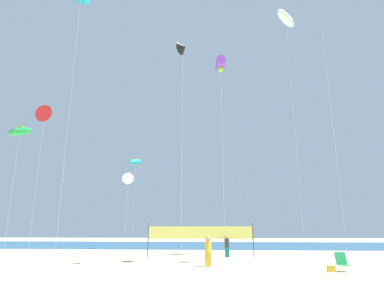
# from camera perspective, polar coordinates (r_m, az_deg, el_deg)

# --- Properties ---
(ground_plane) EXTENTS (120.00, 120.00, 0.00)m
(ground_plane) POSITION_cam_1_polar(r_m,az_deg,el_deg) (15.76, -7.03, -21.79)
(ground_plane) COLOR beige
(ocean_band) EXTENTS (120.00, 20.00, 0.01)m
(ocean_band) POSITION_cam_1_polar(r_m,az_deg,el_deg) (43.56, 0.69, -17.18)
(ocean_band) COLOR #28608C
(ocean_band) RESTS_ON ground
(beachgoer_mustard_shirt) EXTENTS (0.37, 0.37, 1.62)m
(beachgoer_mustard_shirt) POSITION_cam_1_polar(r_m,az_deg,el_deg) (19.03, 2.82, -17.99)
(beachgoer_mustard_shirt) COLOR gold
(beachgoer_mustard_shirt) RESTS_ON ground
(beachgoer_charcoal_shirt) EXTENTS (0.35, 0.35, 1.55)m
(beachgoer_charcoal_shirt) POSITION_cam_1_polar(r_m,az_deg,el_deg) (25.22, 6.10, -17.16)
(beachgoer_charcoal_shirt) COLOR #19727A
(beachgoer_charcoal_shirt) RESTS_ON ground
(folding_beach_chair) EXTENTS (0.52, 0.65, 0.89)m
(folding_beach_chair) POSITION_cam_1_polar(r_m,az_deg,el_deg) (18.54, 24.67, -18.09)
(folding_beach_chair) COLOR #1E8C4C
(folding_beach_chair) RESTS_ON ground
(volleyball_net) EXTENTS (7.91, 0.42, 2.40)m
(volleyball_net) POSITION_cam_1_polar(r_m,az_deg,el_deg) (25.37, 1.48, -15.40)
(volleyball_net) COLOR #4C4C51
(volleyball_net) RESTS_ON ground
(beach_handbag) EXTENTS (0.37, 0.19, 0.30)m
(beach_handbag) POSITION_cam_1_polar(r_m,az_deg,el_deg) (18.07, 23.09, -19.38)
(beach_handbag) COLOR gold
(beach_handbag) RESTS_ON ground
(kite_white_inflatable) EXTENTS (2.34, 2.36, 20.87)m
(kite_white_inflatable) POSITION_cam_1_polar(r_m,az_deg,el_deg) (32.29, 16.03, 20.26)
(kite_white_inflatable) COLOR silver
(kite_white_inflatable) RESTS_ON ground
(kite_violet_tube) EXTENTS (0.75, 1.27, 13.27)m
(kite_violet_tube) POSITION_cam_1_polar(r_m,az_deg,el_deg) (23.07, 5.01, 13.63)
(kite_violet_tube) COLOR silver
(kite_violet_tube) RESTS_ON ground
(kite_white_delta) EXTENTS (1.07, 0.67, 6.68)m
(kite_white_delta) POSITION_cam_1_polar(r_m,az_deg,el_deg) (28.83, -11.11, -5.97)
(kite_white_delta) COLOR silver
(kite_white_delta) RESTS_ON ground
(kite_green_diamond) EXTENTS (0.38, 0.38, 8.10)m
(kite_green_diamond) POSITION_cam_1_polar(r_m,az_deg,el_deg) (35.48, 8.25, -5.28)
(kite_green_diamond) COLOR silver
(kite_green_diamond) RESTS_ON ground
(kite_cyan_inflatable) EXTENTS (1.38, 1.98, 9.66)m
(kite_cyan_inflatable) POSITION_cam_1_polar(r_m,az_deg,el_deg) (36.52, -9.80, -3.07)
(kite_cyan_inflatable) COLOR silver
(kite_cyan_inflatable) RESTS_ON ground
(kite_green_inflatable) EXTENTS (1.59, 0.89, 8.49)m
(kite_green_inflatable) POSITION_cam_1_polar(r_m,az_deg,el_deg) (23.82, -27.76, 1.92)
(kite_green_inflatable) COLOR silver
(kite_green_inflatable) RESTS_ON ground
(kite_black_delta) EXTENTS (0.76, 0.99, 13.78)m
(kite_black_delta) POSITION_cam_1_polar(r_m,az_deg,el_deg) (21.93, -1.63, 16.38)
(kite_black_delta) COLOR silver
(kite_black_delta) RESTS_ON ground
(kite_red_delta) EXTENTS (1.38, 0.35, 11.36)m
(kite_red_delta) POSITION_cam_1_polar(r_m,az_deg,el_deg) (28.02, -24.28, 4.78)
(kite_red_delta) COLOR silver
(kite_red_delta) RESTS_ON ground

